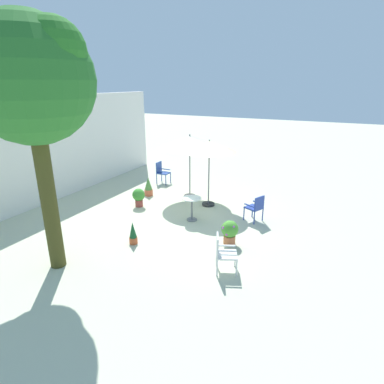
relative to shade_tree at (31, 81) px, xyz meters
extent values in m
plane|color=beige|center=(4.09, -1.47, -4.17)|extent=(60.00, 60.00, 0.00)
cube|color=white|center=(4.09, 3.77, -2.31)|extent=(10.21, 0.30, 3.73)
cylinder|color=#42401A|center=(-0.05, -0.03, -2.52)|extent=(0.35, 0.35, 3.29)
sphere|color=#276A27|center=(-0.05, -0.03, 0.02)|extent=(2.56, 2.56, 2.56)
sphere|color=#336529|center=(0.60, 0.23, -0.24)|extent=(1.54, 1.54, 1.54)
sphere|color=#266F23|center=(0.08, -0.61, 0.53)|extent=(1.28, 1.28, 1.28)
cylinder|color=#2D2D2D|center=(5.60, -0.74, -4.13)|extent=(0.44, 0.44, 0.08)
cylinder|color=slate|center=(5.60, -0.74, -3.00)|extent=(0.04, 0.04, 2.34)
cone|color=beige|center=(5.60, -0.74, -2.04)|extent=(2.34, 2.34, 0.41)
sphere|color=slate|center=(5.60, -0.74, -1.80)|extent=(0.06, 0.06, 0.06)
cylinder|color=#2D2D2D|center=(5.15, -1.70, -4.13)|extent=(0.44, 0.44, 0.08)
cylinder|color=slate|center=(5.15, -1.70, -3.02)|extent=(0.04, 0.04, 2.30)
cone|color=beige|center=(5.15, -1.70, -2.05)|extent=(1.83, 1.83, 0.36)
sphere|color=slate|center=(5.15, -1.70, -1.84)|extent=(0.06, 0.06, 0.06)
cylinder|color=silver|center=(3.73, -1.74, -3.43)|extent=(0.60, 0.60, 0.02)
cylinder|color=slate|center=(3.73, -1.74, -3.81)|extent=(0.06, 0.06, 0.73)
cylinder|color=slate|center=(3.73, -1.74, -4.15)|extent=(0.33, 0.33, 0.03)
cube|color=silver|center=(1.48, -3.73, -3.74)|extent=(0.60, 0.61, 0.04)
cube|color=silver|center=(1.40, -3.53, -3.49)|extent=(0.41, 0.20, 0.46)
cube|color=silver|center=(1.29, -3.81, -3.62)|extent=(0.20, 0.41, 0.03)
cube|color=silver|center=(1.67, -3.65, -3.62)|extent=(0.20, 0.41, 0.03)
cylinder|color=silver|center=(1.38, -4.01, -3.97)|extent=(0.04, 0.04, 0.41)
cylinder|color=silver|center=(1.76, -3.85, -3.97)|extent=(0.04, 0.04, 0.41)
cylinder|color=silver|center=(1.21, -3.61, -3.97)|extent=(0.04, 0.04, 0.41)
cylinder|color=silver|center=(1.59, -3.44, -3.97)|extent=(0.04, 0.04, 0.41)
cube|color=#273D96|center=(4.55, -3.50, -3.73)|extent=(0.59, 0.60, 0.04)
cube|color=#273D96|center=(4.46, -3.69, -3.51)|extent=(0.40, 0.21, 0.40)
cube|color=#273D96|center=(4.73, -3.58, -3.61)|extent=(0.21, 0.39, 0.03)
cube|color=#273D96|center=(4.37, -3.42, -3.61)|extent=(0.21, 0.39, 0.03)
cylinder|color=#273D96|center=(4.82, -3.39, -3.96)|extent=(0.04, 0.04, 0.42)
cylinder|color=#273D96|center=(4.45, -3.23, -3.96)|extent=(0.04, 0.04, 0.42)
cylinder|color=#273D96|center=(4.65, -3.78, -3.96)|extent=(0.04, 0.04, 0.42)
cylinder|color=#273D96|center=(4.28, -3.61, -3.96)|extent=(0.04, 0.04, 0.42)
cube|color=#2F4D9A|center=(6.72, 1.08, -3.71)|extent=(0.44, 0.50, 0.04)
cube|color=#2F4D9A|center=(6.72, 1.31, -3.47)|extent=(0.42, 0.04, 0.45)
cube|color=#2F4D9A|center=(6.52, 1.08, -3.59)|extent=(0.04, 0.44, 0.03)
cube|color=#2F4D9A|center=(6.91, 1.08, -3.59)|extent=(0.04, 0.44, 0.03)
cylinder|color=#2F4D9A|center=(6.51, 0.85, -3.95)|extent=(0.04, 0.04, 0.44)
cylinder|color=#2F4D9A|center=(6.91, 0.85, -3.95)|extent=(0.04, 0.04, 0.44)
cylinder|color=#2F4D9A|center=(6.52, 1.31, -3.95)|extent=(0.04, 0.04, 0.44)
cylinder|color=#2F4D9A|center=(6.92, 1.31, -3.95)|extent=(0.04, 0.04, 0.44)
cylinder|color=#CC7046|center=(2.76, -3.35, -4.05)|extent=(0.32, 0.32, 0.25)
cylinder|color=#382819|center=(2.76, -3.35, -3.93)|extent=(0.28, 0.28, 0.02)
sphere|color=#4E9D33|center=(2.76, -3.35, -3.73)|extent=(0.46, 0.46, 0.46)
sphere|color=#B243B3|center=(2.68, -3.45, -3.62)|extent=(0.13, 0.13, 0.13)
sphere|color=#B243B3|center=(2.61, -3.29, -3.65)|extent=(0.09, 0.09, 0.09)
sphere|color=#B243B3|center=(2.57, -3.33, -3.80)|extent=(0.09, 0.09, 0.09)
sphere|color=#B243B3|center=(2.62, -3.24, -3.66)|extent=(0.11, 0.11, 0.11)
cylinder|color=#9C4339|center=(3.98, 0.45, -4.05)|extent=(0.27, 0.27, 0.24)
cylinder|color=#382819|center=(3.98, 0.45, -3.93)|extent=(0.24, 0.24, 0.02)
sphere|color=#3B8B2F|center=(3.98, 0.45, -3.74)|extent=(0.44, 0.44, 0.44)
cylinder|color=#CC6241|center=(5.10, 0.79, -4.05)|extent=(0.32, 0.32, 0.24)
cylinder|color=#382819|center=(5.10, 0.79, -3.94)|extent=(0.28, 0.28, 0.02)
cone|color=#508B40|center=(5.10, 0.79, -3.68)|extent=(0.29, 0.29, 0.49)
cylinder|color=#C0572F|center=(1.63, -1.00, -4.08)|extent=(0.22, 0.22, 0.18)
cylinder|color=#382819|center=(1.63, -1.00, -4.00)|extent=(0.20, 0.20, 0.02)
cone|color=#1B552A|center=(1.63, -1.00, -3.76)|extent=(0.20, 0.20, 0.45)
camera|label=1|loc=(-4.60, -5.82, -0.03)|focal=29.72mm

